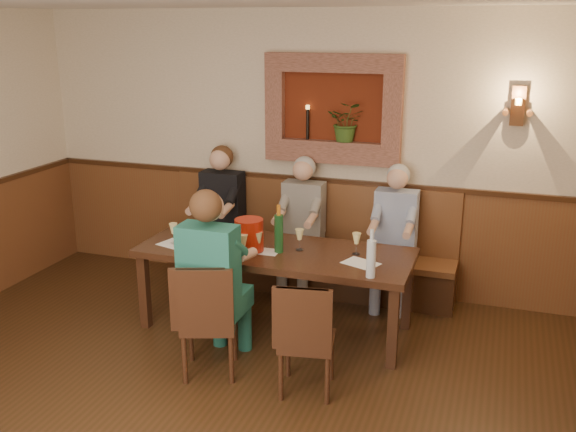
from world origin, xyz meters
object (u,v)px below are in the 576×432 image
(spittoon_bucket, at_px, (249,235))
(chair_near_left, at_px, (210,341))
(dining_table, at_px, (275,257))
(bench, at_px, (307,259))
(water_bottle, at_px, (371,258))
(wine_bottle_green_a, at_px, (279,233))
(chair_near_right, at_px, (307,360))
(person_bench_mid, at_px, (301,238))
(person_chair_front, at_px, (215,294))
(person_bench_right, at_px, (393,249))
(person_bench_left, at_px, (220,227))
(wine_bottle_green_b, at_px, (205,222))

(spittoon_bucket, bearing_deg, chair_near_left, -90.89)
(dining_table, height_order, bench, bench)
(water_bottle, bearing_deg, wine_bottle_green_a, 160.64)
(chair_near_right, xyz_separation_m, person_bench_mid, (-0.61, 1.76, 0.32))
(person_chair_front, bearing_deg, dining_table, 74.01)
(person_bench_mid, xyz_separation_m, wine_bottle_green_a, (0.09, -0.90, 0.35))
(dining_table, distance_m, person_bench_right, 1.23)
(person_bench_mid, distance_m, wine_bottle_green_a, 0.97)
(person_bench_left, distance_m, spittoon_bucket, 1.22)
(chair_near_right, distance_m, wine_bottle_green_b, 1.75)
(person_bench_right, bearing_deg, person_bench_left, -179.93)
(chair_near_right, distance_m, person_bench_right, 1.82)
(person_bench_right, xyz_separation_m, wine_bottle_green_a, (-0.84, -0.90, 0.36))
(dining_table, distance_m, water_bottle, 1.02)
(bench, distance_m, person_bench_left, 0.97)
(dining_table, height_order, water_bottle, water_bottle)
(bench, xyz_separation_m, wine_bottle_green_b, (-0.71, -0.88, 0.58))
(dining_table, xyz_separation_m, chair_near_left, (-0.22, -0.91, -0.40))
(wine_bottle_green_a, bearing_deg, bench, 93.09)
(person_bench_right, height_order, wine_bottle_green_b, person_bench_right)
(bench, height_order, chair_near_right, bench)
(person_bench_left, xyz_separation_m, water_bottle, (1.85, -1.20, 0.31))
(person_bench_left, distance_m, wine_bottle_green_b, 0.86)
(dining_table, relative_size, chair_near_left, 2.56)
(chair_near_left, bearing_deg, wine_bottle_green_b, 97.48)
(chair_near_left, distance_m, spittoon_bucket, 1.02)
(dining_table, distance_m, chair_near_left, 1.02)
(spittoon_bucket, distance_m, wine_bottle_green_b, 0.54)
(wine_bottle_green_b, bearing_deg, dining_table, -5.30)
(person_bench_mid, bearing_deg, water_bottle, -51.57)
(spittoon_bucket, bearing_deg, person_bench_right, 40.60)
(chair_near_left, relative_size, wine_bottle_green_a, 2.21)
(spittoon_bucket, distance_m, water_bottle, 1.16)
(dining_table, bearing_deg, chair_near_right, -57.89)
(person_bench_right, bearing_deg, dining_table, -136.95)
(dining_table, distance_m, person_chair_front, 0.81)
(spittoon_bucket, bearing_deg, person_bench_mid, 79.73)
(chair_near_left, relative_size, person_bench_mid, 0.67)
(wine_bottle_green_a, bearing_deg, wine_bottle_green_b, 170.63)
(person_chair_front, height_order, wine_bottle_green_a, person_chair_front)
(person_bench_right, bearing_deg, person_chair_front, -124.76)
(person_bench_mid, bearing_deg, chair_near_left, -95.98)
(wine_bottle_green_b, bearing_deg, water_bottle, -14.79)
(spittoon_bucket, bearing_deg, dining_table, 27.33)
(dining_table, relative_size, person_bench_right, 1.73)
(wine_bottle_green_b, xyz_separation_m, water_bottle, (1.64, -0.43, 0.00))
(bench, relative_size, chair_near_left, 3.20)
(person_bench_mid, relative_size, water_bottle, 3.58)
(wine_bottle_green_a, bearing_deg, chair_near_left, -107.54)
(spittoon_bucket, bearing_deg, water_bottle, -13.04)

